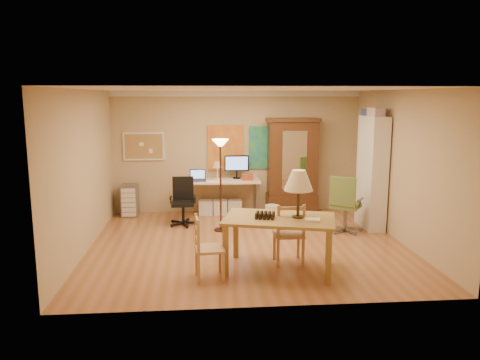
{
  "coord_description": "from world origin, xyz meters",
  "views": [
    {
      "loc": [
        -0.8,
        -7.9,
        2.58
      ],
      "look_at": [
        -0.11,
        0.3,
        1.11
      ],
      "focal_mm": 35.0,
      "sensor_mm": 36.0,
      "label": 1
    }
  ],
  "objects": [
    {
      "name": "corkboard",
      "position": [
        -2.05,
        2.47,
        1.5
      ],
      "size": [
        0.9,
        0.04,
        0.62
      ],
      "primitive_type": "cube",
      "color": "tan",
      "rests_on": "floor"
    },
    {
      "name": "crown_molding",
      "position": [
        0.0,
        2.46,
        2.64
      ],
      "size": [
        5.5,
        0.08,
        0.12
      ],
      "primitive_type": "cube",
      "color": "white",
      "rests_on": "floor"
    },
    {
      "name": "torchiere_lamp",
      "position": [
        -0.43,
        0.91,
        1.43
      ],
      "size": [
        0.32,
        0.32,
        1.79
      ],
      "color": "#3B1D17",
      "rests_on": "floor"
    },
    {
      "name": "ladder_chair_back",
      "position": [
        0.55,
        -0.99,
        0.45
      ],
      "size": [
        0.45,
        0.43,
        0.97
      ],
      "color": "#9F7448",
      "rests_on": "floor"
    },
    {
      "name": "drawer_cart",
      "position": [
        -2.36,
        2.22,
        0.35
      ],
      "size": [
        0.35,
        0.42,
        0.7
      ],
      "color": "slate",
      "rests_on": "floor"
    },
    {
      "name": "computer_desk",
      "position": [
        -0.36,
        2.16,
        0.48
      ],
      "size": [
        1.72,
        0.75,
        1.3
      ],
      "color": "beige",
      "rests_on": "floor"
    },
    {
      "name": "office_chair_black",
      "position": [
        -1.18,
        1.41,
        0.26
      ],
      "size": [
        0.59,
        0.59,
        0.97
      ],
      "color": "black",
      "rests_on": "floor"
    },
    {
      "name": "wastebin",
      "position": [
        0.65,
        1.44,
        0.18
      ],
      "size": [
        0.29,
        0.29,
        0.36
      ],
      "primitive_type": "cylinder",
      "color": "silver",
      "rests_on": "floor"
    },
    {
      "name": "floor",
      "position": [
        0.0,
        0.0,
        0.0
      ],
      "size": [
        5.5,
        5.5,
        0.0
      ],
      "primitive_type": "plane",
      "color": "brown",
      "rests_on": "ground"
    },
    {
      "name": "armoire",
      "position": [
        1.22,
        2.24,
        0.92
      ],
      "size": [
        1.15,
        0.55,
        2.12
      ],
      "color": "#381C0F",
      "rests_on": "floor"
    },
    {
      "name": "office_chair_green",
      "position": [
        1.94,
        0.62,
        0.3
      ],
      "size": [
        0.7,
        0.7,
        1.11
      ],
      "color": "slate",
      "rests_on": "floor"
    },
    {
      "name": "art_panel_left",
      "position": [
        -0.25,
        2.47,
        1.45
      ],
      "size": [
        0.8,
        0.04,
        1.0
      ],
      "primitive_type": "cube",
      "color": "gold",
      "rests_on": "floor"
    },
    {
      "name": "bookshelf",
      "position": [
        2.55,
        0.92,
        1.1
      ],
      "size": [
        0.33,
        0.88,
        2.21
      ],
      "color": "white",
      "rests_on": "floor"
    },
    {
      "name": "ladder_chair_left",
      "position": [
        -0.73,
        -1.49,
        0.43
      ],
      "size": [
        0.44,
        0.46,
        0.92
      ],
      "color": "#9F7448",
      "rests_on": "floor"
    },
    {
      "name": "art_panel_right",
      "position": [
        0.65,
        2.47,
        1.45
      ],
      "size": [
        0.75,
        0.04,
        0.95
      ],
      "primitive_type": "cube",
      "color": "teal",
      "rests_on": "floor"
    },
    {
      "name": "dining_table",
      "position": [
        0.45,
        -1.25,
        0.96
      ],
      "size": [
        1.81,
        1.35,
        1.52
      ],
      "color": "brown",
      "rests_on": "floor"
    }
  ]
}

